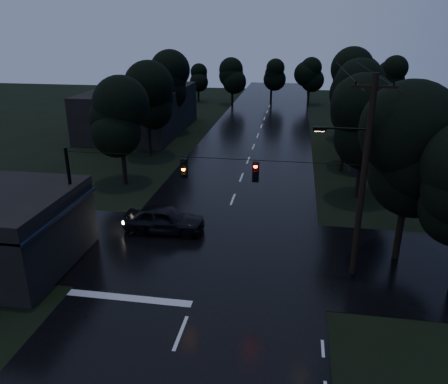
# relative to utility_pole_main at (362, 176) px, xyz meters

# --- Properties ---
(main_road) EXTENTS (12.00, 120.00, 0.02)m
(main_road) POSITION_rel_utility_pole_main_xyz_m (-7.41, 19.00, -5.26)
(main_road) COLOR black
(main_road) RESTS_ON ground
(cross_street) EXTENTS (60.00, 9.00, 0.02)m
(cross_street) POSITION_rel_utility_pole_main_xyz_m (-7.41, 1.00, -5.26)
(cross_street) COLOR black
(cross_street) RESTS_ON ground
(building_far_right) EXTENTS (10.00, 14.00, 4.40)m
(building_far_right) POSITION_rel_utility_pole_main_xyz_m (6.59, 23.00, -3.06)
(building_far_right) COLOR black
(building_far_right) RESTS_ON ground
(building_far_left) EXTENTS (10.00, 16.00, 5.00)m
(building_far_left) POSITION_rel_utility_pole_main_xyz_m (-21.41, 29.00, -2.76)
(building_far_left) COLOR black
(building_far_left) RESTS_ON ground
(utility_pole_main) EXTENTS (3.50, 0.30, 10.00)m
(utility_pole_main) POSITION_rel_utility_pole_main_xyz_m (0.00, 0.00, 0.00)
(utility_pole_main) COLOR black
(utility_pole_main) RESTS_ON ground
(utility_pole_far) EXTENTS (2.00, 0.30, 7.50)m
(utility_pole_far) POSITION_rel_utility_pole_main_xyz_m (0.89, 17.00, -1.38)
(utility_pole_far) COLOR black
(utility_pole_far) RESTS_ON ground
(anchor_pole_left) EXTENTS (0.18, 0.18, 6.00)m
(anchor_pole_left) POSITION_rel_utility_pole_main_xyz_m (-14.91, 0.00, -2.26)
(anchor_pole_left) COLOR black
(anchor_pole_left) RESTS_ON ground
(span_signals) EXTENTS (15.00, 0.37, 1.12)m
(span_signals) POSITION_rel_utility_pole_main_xyz_m (-6.85, -0.01, -0.01)
(span_signals) COLOR black
(span_signals) RESTS_ON ground
(tree_corner_near) EXTENTS (4.48, 4.48, 9.44)m
(tree_corner_near) POSITION_rel_utility_pole_main_xyz_m (2.59, 2.00, 0.74)
(tree_corner_near) COLOR black
(tree_corner_near) RESTS_ON ground
(tree_left_a) EXTENTS (3.92, 3.92, 8.26)m
(tree_left_a) POSITION_rel_utility_pole_main_xyz_m (-16.41, 11.00, -0.02)
(tree_left_a) COLOR black
(tree_left_a) RESTS_ON ground
(tree_left_b) EXTENTS (4.20, 4.20, 8.85)m
(tree_left_b) POSITION_rel_utility_pole_main_xyz_m (-17.01, 19.00, 0.36)
(tree_left_b) COLOR black
(tree_left_b) RESTS_ON ground
(tree_left_c) EXTENTS (4.48, 4.48, 9.44)m
(tree_left_c) POSITION_rel_utility_pole_main_xyz_m (-17.61, 29.00, 0.74)
(tree_left_c) COLOR black
(tree_left_c) RESTS_ON ground
(tree_right_a) EXTENTS (4.20, 4.20, 8.85)m
(tree_right_a) POSITION_rel_utility_pole_main_xyz_m (1.59, 11.00, 0.36)
(tree_right_a) COLOR black
(tree_right_a) RESTS_ON ground
(tree_right_b) EXTENTS (4.48, 4.48, 9.44)m
(tree_right_b) POSITION_rel_utility_pole_main_xyz_m (2.19, 19.00, 0.74)
(tree_right_b) COLOR black
(tree_right_b) RESTS_ON ground
(tree_right_c) EXTENTS (4.76, 4.76, 10.03)m
(tree_right_c) POSITION_rel_utility_pole_main_xyz_m (2.79, 29.00, 1.11)
(tree_right_c) COLOR black
(tree_right_c) RESTS_ON ground
(car) EXTENTS (4.97, 2.15, 1.67)m
(car) POSITION_rel_utility_pole_main_xyz_m (-10.78, 3.12, -4.42)
(car) COLOR black
(car) RESTS_ON ground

